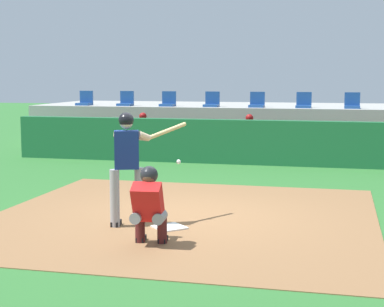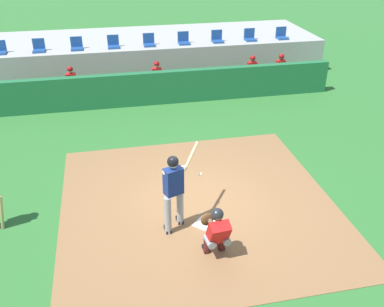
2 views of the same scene
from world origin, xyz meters
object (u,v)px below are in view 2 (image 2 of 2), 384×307
Objects in this scene: stadium_seat_4 at (149,42)px; dugout_player_1 at (158,78)px; home_plate at (206,224)px; stadium_seat_7 at (250,37)px; batter_at_plate at (174,188)px; stadium_seat_3 at (113,44)px; catcher_crouched at (216,230)px; dugout_player_3 at (281,70)px; stadium_seat_0 at (0,50)px; stadium_seat_1 at (39,48)px; stadium_seat_2 at (77,46)px; dugout_player_0 at (72,84)px; dugout_player_2 at (253,72)px; stadium_seat_8 at (282,35)px; stadium_seat_6 at (217,39)px; stadium_seat_5 at (184,40)px.

dugout_player_1 is at bearing -88.74° from stadium_seat_4.
home_plate is 0.92× the size of stadium_seat_7.
stadium_seat_3 is at bearing 94.31° from batter_at_plate.
dugout_player_3 is at bearing 60.97° from catcher_crouched.
stadium_seat_3 is 1.00× the size of stadium_seat_7.
home_plate is at bearing 88.51° from catcher_crouched.
home_plate is 11.80m from stadium_seat_0.
stadium_seat_1 is (-4.38, 2.03, 0.86)m from dugout_player_1.
dugout_player_1 is at bearing -19.26° from stadium_seat_0.
stadium_seat_4 is (-5.03, 2.03, 0.86)m from dugout_player_3.
stadium_seat_0 is 1.00× the size of stadium_seat_2.
dugout_player_2 is at bearing 0.00° from dugout_player_0.
stadium_seat_1 is 10.11m from stadium_seat_8.
stadium_seat_7 reaches higher than dugout_player_2.
stadium_seat_2 and stadium_seat_6 have the same top height.
catcher_crouched is at bearing -91.49° from home_plate.
stadium_seat_8 reaches higher than home_plate.
catcher_crouched is at bearing -62.70° from stadium_seat_0.
dugout_player_2 is at bearing 180.00° from dugout_player_3.
stadium_seat_7 reaches higher than dugout_player_0.
stadium_seat_0 reaches higher than dugout_player_2.
stadium_seat_3 is at bearing 162.55° from dugout_player_3.
dugout_player_2 is 2.71× the size of stadium_seat_1.
batter_at_plate is at bearing -77.70° from stadium_seat_2.
stadium_seat_1 is (-4.33, 10.18, 1.51)m from home_plate.
dugout_player_0 is 3.45m from stadium_seat_0.
catcher_crouched is 10.42m from dugout_player_3.
dugout_player_0 is at bearing -37.48° from stadium_seat_0.
stadium_seat_8 is at bearing 0.00° from stadium_seat_5.
batter_at_plate is 3.76× the size of stadium_seat_2.
stadium_seat_0 and stadium_seat_4 have the same top height.
stadium_seat_5 reaches higher than dugout_player_3.
stadium_seat_0 is 1.00× the size of stadium_seat_5.
dugout_player_3 is 3.08m from stadium_seat_6.
stadium_seat_1 and stadium_seat_6 have the same top height.
dugout_player_1 is 1.00× the size of dugout_player_3.
dugout_player_0 is 7.78m from stadium_seat_7.
dugout_player_2 is 2.71× the size of stadium_seat_0.
catcher_crouched is 9.89m from dugout_player_2.
dugout_player_1 is 2.71× the size of stadium_seat_2.
dugout_player_1 is at bearing -160.46° from stadium_seat_8.
stadium_seat_0 reaches higher than dugout_player_1.
stadium_seat_3 is at bearing 158.91° from dugout_player_2.
stadium_seat_7 is (4.33, 0.00, 0.00)m from stadium_seat_4.
dugout_player_3 is 4.21m from stadium_seat_5.
stadium_seat_4 and stadium_seat_6 have the same top height.
batter_at_plate is 1.28m from catcher_crouched.
dugout_player_1 is 6.23m from stadium_seat_0.
stadium_seat_8 is at bearing 0.00° from stadium_seat_7.
home_plate is at bearing -74.16° from stadium_seat_2.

